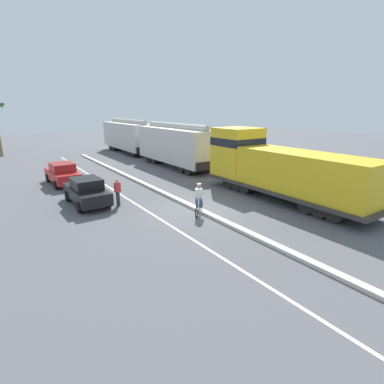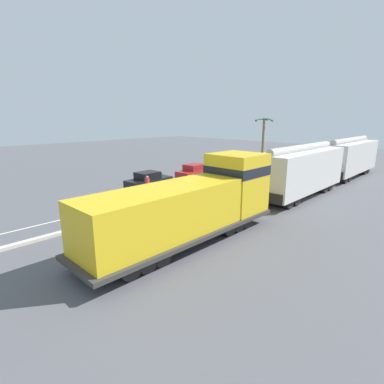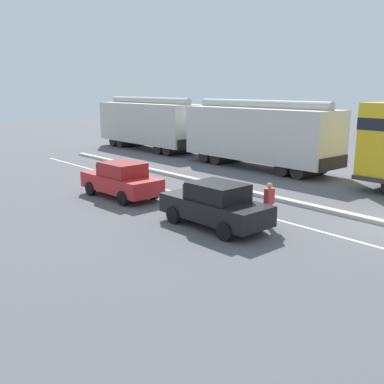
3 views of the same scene
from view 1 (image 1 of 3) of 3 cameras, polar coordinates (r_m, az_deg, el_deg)
ground_plane at (r=16.97m, az=0.87°, el=-3.44°), size 120.00×120.00×0.00m
median_curb at (r=21.92m, az=-8.16°, el=1.08°), size 0.36×36.00×0.16m
lane_stripe at (r=21.05m, az=-14.02°, el=-0.07°), size 0.14×36.00×0.01m
locomotive at (r=19.83m, az=15.51°, el=4.19°), size 3.10×11.61×4.20m
hopper_car_lead at (r=29.05m, az=-3.07°, el=8.84°), size 2.90×10.60×4.18m
hopper_car_middle at (r=39.38m, az=-11.99°, el=10.37°), size 2.90×10.60×4.18m
parked_car_black at (r=18.77m, az=-19.43°, el=0.14°), size 1.90×4.23×1.62m
parked_car_red at (r=24.49m, az=-23.41°, el=3.25°), size 1.98×4.27×1.62m
cyclist at (r=16.04m, az=1.34°, el=-1.53°), size 1.30×1.20×1.71m
pedestrian_by_cars at (r=18.01m, az=-13.98°, el=0.05°), size 0.34×0.22×1.62m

